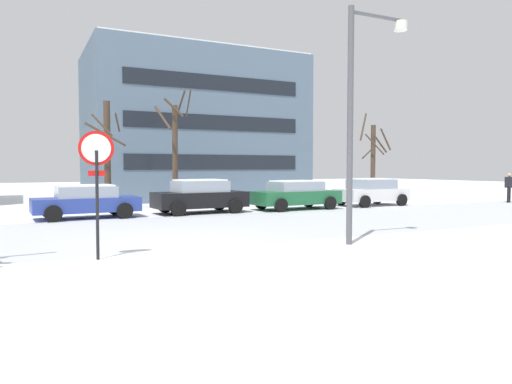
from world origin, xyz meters
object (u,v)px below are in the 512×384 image
object	(u,v)px
parked_car_black	(200,196)
parked_car_white	(371,192)
street_lamp	(360,101)
pedestrian_crossing	(509,185)
stop_sign	(97,170)
parked_car_blue	(86,201)
parked_car_green	(296,194)

from	to	relation	value
parked_car_black	parked_car_white	xyz separation A→B (m)	(9.74, -0.03, -0.02)
street_lamp	parked_car_white	bearing A→B (deg)	48.84
street_lamp	pedestrian_crossing	world-z (taller)	street_lamp
parked_car_white	pedestrian_crossing	size ratio (longest dim) A/B	2.36
parked_car_black	parked_car_white	size ratio (longest dim) A/B	1.03
stop_sign	parked_car_blue	distance (m)	9.41
parked_car_white	parked_car_blue	bearing A→B (deg)	-179.87
stop_sign	parked_car_green	distance (m)	14.00
pedestrian_crossing	parked_car_white	bearing A→B (deg)	168.49
parked_car_black	parked_car_white	world-z (taller)	parked_car_black
parked_car_blue	parked_car_black	world-z (taller)	parked_car_black
parked_car_black	parked_car_green	bearing A→B (deg)	-2.80
parked_car_blue	parked_car_black	bearing A→B (deg)	0.78
stop_sign	parked_car_white	bearing A→B (deg)	31.13
parked_car_green	pedestrian_crossing	bearing A→B (deg)	-6.61
street_lamp	parked_car_black	bearing A→B (deg)	95.41
stop_sign	pedestrian_crossing	size ratio (longest dim) A/B	1.65
parked_car_green	stop_sign	bearing A→B (deg)	-139.21
street_lamp	parked_car_green	world-z (taller)	street_lamp
pedestrian_crossing	parked_car_black	bearing A→B (deg)	174.39
parked_car_green	parked_car_white	bearing A→B (deg)	2.41
parked_car_black	parked_car_green	xyz separation A→B (m)	(4.87, -0.24, -0.04)
stop_sign	parked_car_white	distance (m)	18.07
parked_car_black	parked_car_green	world-z (taller)	parked_car_black
street_lamp	parked_car_black	world-z (taller)	street_lamp
pedestrian_crossing	street_lamp	bearing A→B (deg)	-154.77
stop_sign	parked_car_blue	world-z (taller)	stop_sign
stop_sign	street_lamp	distance (m)	6.92
stop_sign	parked_car_black	xyz separation A→B (m)	(5.69, 9.35, -1.23)
parked_car_blue	pedestrian_crossing	xyz separation A→B (m)	(23.37, -1.75, 0.31)
parked_car_black	street_lamp	bearing A→B (deg)	-84.59
stop_sign	pedestrian_crossing	bearing A→B (deg)	17.30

